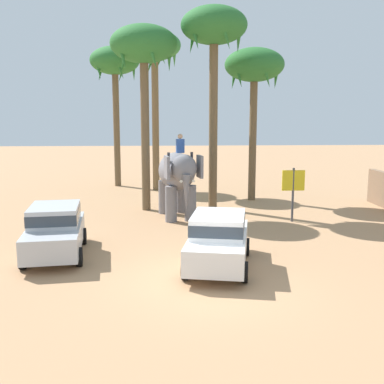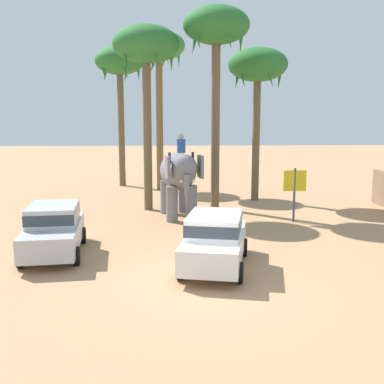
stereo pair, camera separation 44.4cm
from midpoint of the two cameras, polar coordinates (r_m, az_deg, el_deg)
ground_plane at (r=13.16m, az=2.86°, el=-11.26°), size 120.00×120.00×0.00m
car_sedan_foreground at (r=14.22m, az=3.76°, el=-5.75°), size 2.46×4.35×1.70m
car_parked_far_side at (r=16.12m, az=-16.08°, el=-4.28°), size 2.25×4.28×1.70m
elephant_with_mahout at (r=20.84m, az=-1.03°, el=2.12°), size 2.16×3.99×3.88m
palm_tree_behind_elephant at (r=29.11m, az=-3.70°, el=17.05°), size 3.20×3.20×9.76m
palm_tree_near_hut at (r=23.21m, az=3.62°, el=19.14°), size 3.20×3.20×9.83m
palm_tree_left_of_road at (r=22.86m, az=-5.15°, el=17.15°), size 3.20×3.20×8.92m
palm_tree_far_back at (r=25.61m, az=8.68°, el=14.87°), size 3.20×3.20×8.25m
palm_tree_leaning_seaward at (r=31.05m, az=-8.56°, el=15.31°), size 3.20×3.20×9.07m
signboard_yellow at (r=20.58m, az=13.26°, el=0.92°), size 1.00×0.10×2.40m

